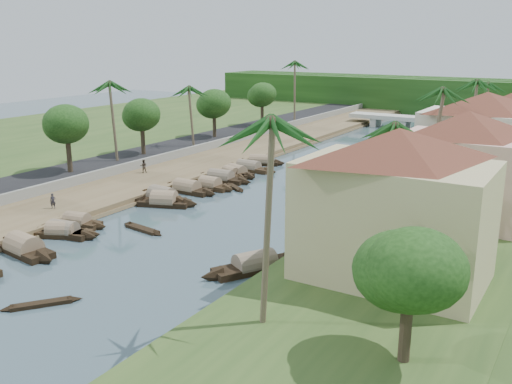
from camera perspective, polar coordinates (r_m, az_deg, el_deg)
The scene contains 45 objects.
ground at distance 50.81m, azimuth -6.84°, elevation -4.43°, with size 220.00×220.00×0.00m, color #3D525C.
left_bank at distance 75.36m, azimuth -7.02°, elevation 2.33°, with size 10.00×180.00×0.80m, color brown.
right_bank at distance 60.63m, azimuth 19.89°, elevation -1.42°, with size 16.00×180.00×1.20m, color #2A461C.
road at distance 80.77m, azimuth -11.77°, elevation 3.20°, with size 8.00×180.00×1.40m, color black.
retaining_wall at distance 77.80m, azimuth -9.48°, elevation 3.36°, with size 0.40×180.00×1.10m, color slate.
far_left_fill at distance 100.58m, azimuth -22.91°, elevation 4.61°, with size 45.00×220.00×1.35m, color #2A461C.
treeline at distance 141.19m, azimuth 19.38°, elevation 8.99°, with size 120.00×14.00×8.00m.
bridge at distance 114.41m, azimuth 16.17°, elevation 6.87°, with size 28.00×4.00×2.40m.
building_near at distance 38.49m, azimuth 13.68°, elevation -1.16°, with size 14.85×14.85×10.20m.
building_mid at distance 53.42m, azimuth 20.09°, elevation 2.56°, with size 14.11×14.11×9.70m.
building_far at distance 67.11m, azimuth 21.78°, elevation 5.01°, with size 15.59×15.59×10.20m.
sampan_1 at distance 50.09m, azimuth -22.17°, elevation -5.26°, with size 8.49×2.97×2.44m.
sampan_2 at distance 53.07m, azimuth -18.86°, elevation -3.84°, with size 7.16×4.50×1.96m.
sampan_3 at distance 53.23m, azimuth -18.71°, elevation -3.76°, with size 7.42×2.72×1.99m.
sampan_4 at distance 55.49m, azimuth -17.46°, elevation -2.90°, with size 6.68×2.68×1.91m.
sampan_5 at distance 60.25m, azimuth -9.17°, elevation -0.97°, with size 7.64×4.41×2.37m.
sampan_6 at distance 61.93m, azimuth -9.39°, elevation -0.54°, with size 8.34×2.68×2.42m.
sampan_7 at distance 65.08m, azimuth -6.93°, elevation 0.31°, with size 8.29×1.96×2.20m.
sampan_8 at distance 66.34m, azimuth -4.63°, elevation 0.66°, with size 6.80×1.89×2.12m.
sampan_9 at distance 69.70m, azimuth -3.55°, elevation 1.39°, with size 8.72×2.34×2.18m.
sampan_10 at distance 72.11m, azimuth -2.55°, elevation 1.85°, with size 6.41×3.51×1.81m.
sampan_11 at distance 72.60m, azimuth -1.97°, elevation 1.96°, with size 7.21×3.34×2.05m.
sampan_12 at distance 75.24m, azimuth -0.75°, elevation 2.43°, with size 8.77×1.88×2.10m.
sampan_13 at distance 78.98m, azimuth 0.30°, elevation 3.04°, with size 7.56×4.35×2.08m.
sampan_14 at distance 43.10m, azimuth -0.12°, elevation -7.36°, with size 5.93×8.77×2.21m.
sampan_15 at distance 52.27m, azimuth 7.16°, elevation -3.39°, with size 4.55×8.49×2.25m.
sampan_16 at distance 66.06m, azimuth 12.44°, elevation 0.29°, with size 4.58×8.52×2.10m.
canoe_0 at distance 40.41m, azimuth -20.66°, elevation -10.47°, with size 3.75×4.59×0.70m.
canoe_1 at distance 52.98m, azimuth -11.30°, elevation -3.68°, with size 5.46×1.62×0.87m.
canoe_2 at distance 66.46m, azimuth -2.15°, elevation 0.45°, with size 4.34×3.18×0.69m.
palm_0 at distance 29.82m, azimuth 0.94°, elevation 6.66°, with size 3.20×3.20×13.15m.
palm_1 at distance 45.60m, azimuth 13.38°, elevation 6.31°, with size 3.20×3.20×10.80m.
palm_2 at distance 61.63m, azimuth 17.58°, elevation 9.55°, with size 3.20×3.20×12.29m.
palm_3 at distance 76.28m, azimuth 21.22°, elevation 10.09°, with size 3.20×3.20×12.18m.
palm_5 at distance 75.86m, azimuth -14.22°, elevation 10.35°, with size 3.20×3.20×11.61m.
palm_6 at distance 84.89m, azimuth -6.48°, elevation 10.20°, with size 3.20×3.20×10.14m.
palm_7 at distance 94.91m, azimuth 22.09°, elevation 9.90°, with size 3.20×3.20×10.67m.
palm_8 at distance 108.83m, azimuth 3.96°, elevation 12.68°, with size 3.20×3.20×12.85m.
tree_2 at distance 71.16m, azimuth -18.43°, elevation 6.38°, with size 5.26×5.26×7.91m.
tree_3 at distance 79.99m, azimuth -11.36°, elevation 7.50°, with size 5.06×5.06×7.51m.
tree_4 at distance 93.04m, azimuth -4.22°, elevation 8.73°, with size 5.32×5.32×7.54m.
tree_5 at distance 105.56m, azimuth 0.62°, elevation 9.64°, with size 4.97×4.97×7.63m.
tree_7 at distance 28.71m, azimuth 15.14°, elevation -7.70°, with size 4.87×4.87×6.88m.
person_near at distance 59.10m, azimuth -19.65°, elevation -0.85°, with size 0.55×0.36×1.50m, color #28272E.
person_far at distance 71.99m, azimuth -11.18°, elevation 2.56°, with size 0.81×0.63×1.66m, color #3A3028.
Camera 1 is at (30.02, -37.36, 16.85)m, focal length 40.00 mm.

